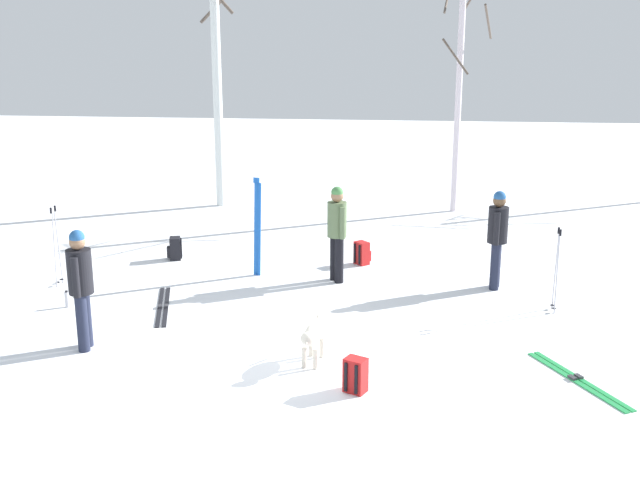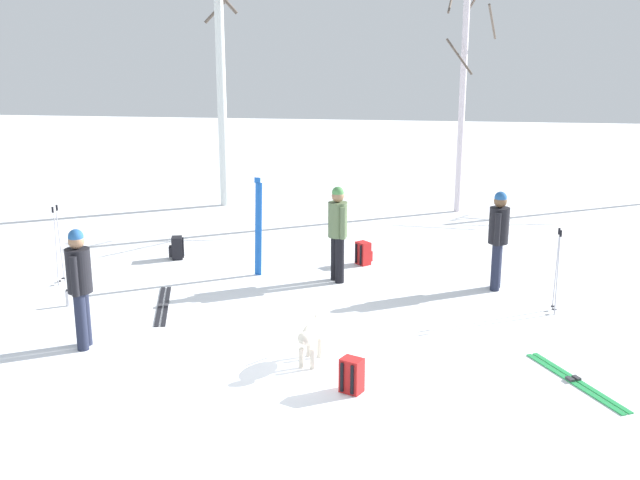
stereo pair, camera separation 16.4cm
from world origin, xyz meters
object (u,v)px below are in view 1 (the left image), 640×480
backpack_0 (362,253)px  water_bottle_0 (67,299)px  birch_tree_1 (217,76)px  ski_pair_lying_0 (163,306)px  ski_poles_0 (557,267)px  person_0 (337,228)px  birch_tree_2 (459,98)px  ski_pair_planted_0 (257,228)px  backpack_2 (175,249)px  person_2 (497,233)px  dog (313,337)px  ski_poles_1 (56,243)px  ski_pair_lying_1 (578,380)px  backpack_1 (356,375)px  person_1 (81,282)px

backpack_0 → water_bottle_0: bearing=-147.5°
birch_tree_1 → ski_pair_lying_0: bearing=-83.5°
ski_pair_lying_0 → ski_poles_0: 6.30m
ski_poles_0 → birch_tree_1: 10.26m
ski_poles_0 → birch_tree_1: birch_tree_1 is taller
person_0 → birch_tree_2: 6.59m
ski_pair_planted_0 → water_bottle_0: 3.49m
person_0 → ski_poles_0: person_0 is taller
backpack_2 → person_2: bearing=-10.1°
person_0 → person_2: same height
dog → birch_tree_1: size_ratio=0.14×
ski_pair_planted_0 → ski_pair_lying_0: 2.37m
person_2 → ski_poles_1: bearing=-174.9°
ski_poles_0 → water_bottle_0: size_ratio=4.89×
ski_pair_lying_1 → backpack_0: (-3.04, 4.78, 0.20)m
ski_pair_planted_0 → ski_poles_0: 5.19m
backpack_1 → birch_tree_2: birch_tree_2 is taller
ski_pair_lying_1 → birch_tree_2: size_ratio=0.31×
ski_pair_lying_1 → backpack_0: bearing=122.4°
ski_poles_1 → water_bottle_0: size_ratio=5.06×
ski_pair_planted_0 → birch_tree_1: size_ratio=0.28×
backpack_0 → water_bottle_0: (-4.59, -2.92, -0.08)m
ski_poles_0 → backpack_2: bearing=162.7°
backpack_0 → backpack_1: size_ratio=1.00×
ski_pair_lying_0 → person_0: bearing=31.8°
dog → backpack_2: dog is taller
ski_pair_lying_0 → ski_pair_lying_1: same height
backpack_0 → water_bottle_0: 5.44m
dog → ski_poles_1: size_ratio=0.64×
ski_pair_lying_1 → backpack_0: 5.67m
backpack_1 → birch_tree_2: size_ratio=0.08×
person_0 → ski_poles_1: 4.89m
backpack_0 → person_2: bearing=-26.2°
backpack_1 → water_bottle_0: (-4.83, 2.48, -0.08)m
ski_pair_planted_0 → ski_pair_lying_1: ski_pair_planted_0 is taller
backpack_1 → backpack_2: size_ratio=1.00×
person_0 → ski_poles_0: bearing=-17.7°
person_1 → ski_poles_1: bearing=121.2°
person_0 → backpack_0: (0.39, 1.09, -0.77)m
ski_poles_1 → birch_tree_2: size_ratio=0.26×
ski_pair_planted_0 → ski_poles_1: bearing=-164.7°
dog → ski_poles_1: bearing=149.8°
person_1 → backpack_1: person_1 is taller
ski_pair_planted_0 → ski_pair_lying_0: size_ratio=0.99×
ski_pair_lying_0 → birch_tree_1: (-0.85, 7.49, 3.25)m
ski_pair_lying_1 → water_bottle_0: size_ratio=6.15×
backpack_0 → ski_poles_1: bearing=-160.5°
ski_poles_0 → ski_poles_1: ski_poles_1 is taller
backpack_2 → water_bottle_0: size_ratio=1.58×
dog → ski_pair_lying_0: 3.30m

